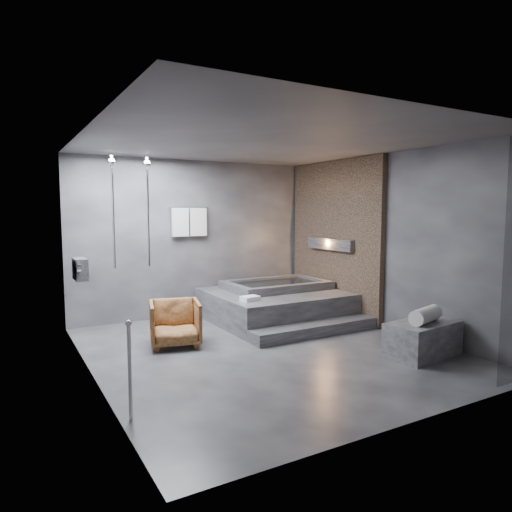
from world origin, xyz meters
TOP-DOWN VIEW (x-y plane):
  - room at (0.40, 0.24)m, footprint 5.00×5.04m
  - tub_deck at (1.05, 1.45)m, footprint 2.20×2.00m
  - tub_step at (1.05, 0.27)m, footprint 2.20×0.36m
  - concrete_bench at (1.67, -1.23)m, footprint 1.05×0.65m
  - driftwood_chair at (-1.01, 0.83)m, footprint 0.84×0.86m
  - rolled_towel at (1.66, -1.26)m, footprint 0.60×0.35m
  - deck_towel at (0.26, 0.92)m, footprint 0.29×0.23m

SIDE VIEW (x-z plane):
  - tub_step at x=1.05m, z-range 0.00..0.18m
  - concrete_bench at x=1.67m, z-range 0.00..0.45m
  - tub_deck at x=1.05m, z-range 0.00..0.50m
  - driftwood_chair at x=-1.01m, z-range 0.00..0.64m
  - deck_towel at x=0.26m, z-range 0.50..0.57m
  - rolled_towel at x=1.66m, z-range 0.45..0.65m
  - room at x=0.40m, z-range 0.32..3.14m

